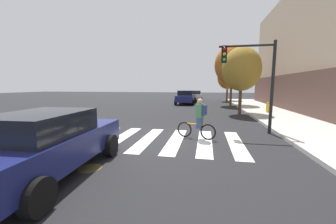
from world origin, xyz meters
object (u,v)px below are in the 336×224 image
Objects in this scene: manhole_cover at (90,168)px; sedan_far at (194,96)px; sedan_near at (47,143)px; sedan_mid at (186,97)px; traffic_light_near at (254,71)px; cyclist at (199,119)px; street_tree_far at (228,78)px; street_tree_mid at (232,65)px; street_tree_near at (241,69)px; fire_hydrant at (268,107)px.

sedan_far is (1.33, 24.96, 0.78)m from manhole_cover.
manhole_cover is 1.25m from sedan_near.
sedan_mid is (0.61, 19.59, 0.85)m from manhole_cover.
sedan_mid is at bearing 107.39° from traffic_light_near.
sedan_mid is 16.13m from cyclist.
street_tree_far is at bearing 76.59° from manhole_cover.
street_tree_mid reaches higher than traffic_light_near.
street_tree_mid is (0.11, 7.02, 1.03)m from street_tree_near.
sedan_near is at bearing -130.11° from cyclist.
street_tree_mid is at bearing -11.07° from sedan_mid.
sedan_far is 0.91× the size of street_tree_far.
cyclist is 8.85m from street_tree_near.
traffic_light_near is 0.82× the size of street_tree_near.
cyclist is at bearing -120.74° from fire_hydrant.
street_tree_near is 13.38m from street_tree_far.
sedan_mid is at bearing 168.93° from street_tree_mid.
street_tree_far reaches higher than fire_hydrant.
fire_hydrant is at bearing 59.26° from cyclist.
sedan_near is 1.03× the size of sedan_far.
fire_hydrant is at bearing 57.16° from manhole_cover.
sedan_near is at bearing -104.74° from street_tree_far.
manhole_cover is 0.10× the size of street_tree_mid.
sedan_near is 0.91× the size of street_tree_near.
sedan_far is 0.68× the size of street_tree_mid.
street_tree_mid is (6.49, 19.16, 3.67)m from sedan_near.
sedan_mid is (1.37, 20.16, 0.03)m from sedan_near.
street_tree_near is (5.01, -8.02, 2.61)m from sedan_mid.
sedan_mid reaches higher than sedan_near.
sedan_far is (0.72, 5.37, -0.07)m from sedan_mid.
street_tree_near is (5.62, 11.57, 3.46)m from manhole_cover.
street_tree_far is at bearing 88.04° from street_tree_mid.
traffic_light_near is at bearing -94.36° from street_tree_near.
traffic_light_near is 6.46m from street_tree_near.
traffic_light_near is 7.75m from fire_hydrant.
street_tree_near reaches higher than sedan_mid.
cyclist reaches higher than sedan_mid.
sedan_far is at bearing 93.83° from cyclist.
sedan_near is 0.97× the size of sedan_mid.
cyclist is 0.25× the size of street_tree_mid.
manhole_cover is at bearing -103.41° from street_tree_far.
sedan_mid is 2.85× the size of cyclist.
manhole_cover is at bearing 36.91° from sedan_near.
traffic_light_near is (2.37, 1.55, 2.02)m from cyclist.
cyclist reaches higher than fire_hydrant.
sedan_far is 14.32m from street_tree_near.
street_tree_far is (-1.83, 12.89, 2.84)m from fire_hydrant.
cyclist is at bearing -146.89° from traffic_light_near.
sedan_near is at bearing -117.73° from street_tree_near.
sedan_near is 2.78× the size of cyclist.
sedan_far is 8.59m from street_tree_mid.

